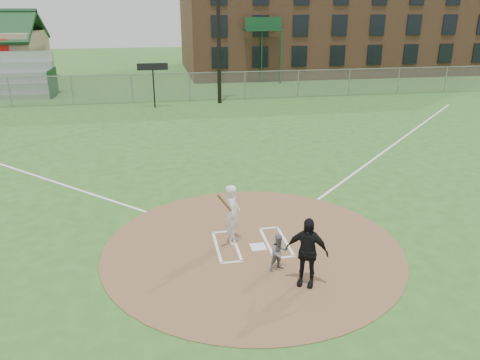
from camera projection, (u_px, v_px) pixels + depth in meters
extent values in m
plane|color=#2D6121|center=(253.00, 247.00, 13.24)|extent=(140.00, 140.00, 0.00)
cylinder|color=brown|center=(253.00, 247.00, 13.24)|extent=(8.40, 8.40, 0.02)
cube|color=white|center=(258.00, 247.00, 13.18)|extent=(0.43, 0.43, 0.03)
cube|color=white|center=(394.00, 144.00, 23.05)|extent=(17.04, 17.04, 0.01)
cube|color=white|center=(4.00, 165.00, 20.03)|extent=(17.04, 17.04, 0.01)
imported|color=slate|center=(279.00, 252.00, 11.92)|extent=(0.56, 0.49, 0.99)
imported|color=black|center=(307.00, 252.00, 11.16)|extent=(1.11, 0.87, 1.76)
cube|color=white|center=(217.00, 247.00, 13.20)|extent=(0.08, 1.80, 0.01)
cube|color=white|center=(236.00, 245.00, 13.30)|extent=(0.08, 1.80, 0.01)
cube|color=white|center=(222.00, 232.00, 14.08)|extent=(0.62, 0.08, 0.01)
cube|color=white|center=(232.00, 262.00, 12.42)|extent=(0.62, 0.08, 0.01)
cube|color=white|center=(285.00, 241.00, 13.54)|extent=(0.08, 1.80, 0.01)
cube|color=white|center=(267.00, 243.00, 13.45)|extent=(0.08, 1.80, 0.01)
cube|color=white|center=(269.00, 228.00, 14.32)|extent=(0.62, 0.08, 0.01)
cube|color=white|center=(284.00, 257.00, 12.66)|extent=(0.62, 0.08, 0.01)
imported|color=silver|center=(233.00, 214.00, 13.18)|extent=(0.57, 0.73, 1.76)
cylinder|color=brown|center=(224.00, 203.00, 12.57)|extent=(0.50, 0.45, 0.70)
cube|color=slate|center=(190.00, 87.00, 33.18)|extent=(56.00, 0.03, 2.00)
cube|color=gray|center=(189.00, 73.00, 32.83)|extent=(56.00, 0.06, 0.06)
cube|color=gray|center=(190.00, 87.00, 33.18)|extent=(56.08, 0.08, 2.00)
cube|color=#194728|center=(53.00, 82.00, 35.37)|extent=(0.08, 3.20, 2.00)
cube|color=#194728|center=(263.00, 30.00, 39.90)|extent=(3.20, 1.00, 0.15)
cube|color=#194728|center=(262.00, 56.00, 41.14)|extent=(0.12, 0.12, 4.50)
cube|color=#194728|center=(281.00, 57.00, 40.52)|extent=(0.12, 0.12, 4.50)
cube|color=#194728|center=(263.00, 23.00, 39.70)|extent=(3.20, 0.08, 1.00)
cylinder|color=black|center=(218.00, 13.00, 30.84)|extent=(0.26, 0.26, 12.00)
cylinder|color=black|center=(154.00, 88.00, 30.99)|extent=(0.10, 0.10, 2.60)
cube|color=black|center=(152.00, 67.00, 30.50)|extent=(2.00, 0.10, 0.45)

